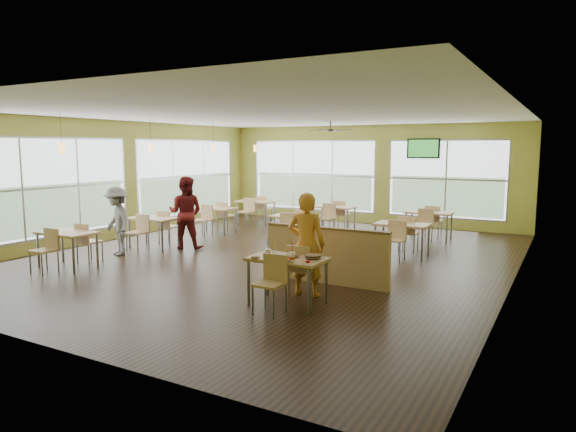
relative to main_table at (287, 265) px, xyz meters
The scene contains 20 objects.
room 3.73m from the main_table, 123.69° to the left, with size 12.00×12.04×3.20m.
window_bays 7.70m from the main_table, 127.41° to the left, with size 9.24×10.24×2.38m.
main_table is the anchor object (origin of this frame).
half_wall_divider 1.45m from the main_table, 90.00° to the left, with size 2.40×0.14×1.04m.
dining_tables 5.61m from the main_table, 122.91° to the left, with size 6.92×8.72×0.87m.
pendant_lights 6.62m from the main_table, 144.75° to the left, with size 0.11×7.31×0.86m.
ceiling_fan 6.73m from the main_table, 108.43° to the left, with size 1.25×1.25×0.29m.
tv_backwall 9.08m from the main_table, 91.29° to the left, with size 1.00×0.07×0.60m.
man_plaid 0.62m from the main_table, 85.44° to the left, with size 0.64×0.42×1.74m, color orange.
patron_maroon 5.18m from the main_table, 147.82° to the left, with size 0.87×0.67×1.78m, color #5C1414.
patron_grey 5.45m from the main_table, 165.08° to the left, with size 1.03×0.59×1.59m, color slate.
cup_blue 0.36m from the main_table, 153.76° to the right, with size 0.10×0.10×0.35m.
cup_yellow 0.28m from the main_table, 133.75° to the right, with size 0.08×0.08×0.31m.
cup_red_near 0.33m from the main_table, 46.13° to the right, with size 0.10×0.10×0.37m.
cup_red_far 0.37m from the main_table, 48.25° to the right, with size 0.09×0.09×0.31m.
food_basket 0.43m from the main_table, 18.05° to the left, with size 0.27×0.27×0.06m.
ketchup_cup 0.49m from the main_table, 20.13° to the right, with size 0.06×0.06×0.03m, color #B00112.
wrapper_left 0.52m from the main_table, 144.14° to the right, with size 0.15×0.13×0.04m, color #966F48.
wrapper_mid 0.17m from the main_table, 55.19° to the left, with size 0.22×0.20×0.06m, color #966F48.
wrapper_right 0.33m from the main_table, 57.59° to the right, with size 0.13×0.12×0.03m, color #966F48.
Camera 1 is at (5.84, -9.89, 2.45)m, focal length 32.00 mm.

